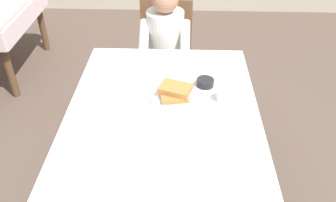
% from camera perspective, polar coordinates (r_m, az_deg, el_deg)
% --- Properties ---
extents(ground_plane, '(14.00, 14.00, 0.00)m').
position_cam_1_polar(ground_plane, '(2.55, -0.70, -14.97)').
color(ground_plane, brown).
extents(dining_table_main, '(1.12, 1.52, 0.74)m').
position_cam_1_polar(dining_table_main, '(2.08, -0.83, -3.73)').
color(dining_table_main, silver).
rests_on(dining_table_main, ground).
extents(chair_diner, '(0.44, 0.45, 0.93)m').
position_cam_1_polar(chair_diner, '(3.12, -0.33, 8.51)').
color(chair_diner, brown).
rests_on(chair_diner, ground).
extents(diner_person, '(0.40, 0.43, 1.12)m').
position_cam_1_polar(diner_person, '(2.92, -0.47, 9.48)').
color(diner_person, silver).
rests_on(diner_person, ground).
extents(plate_breakfast, '(0.28, 0.28, 0.02)m').
position_cam_1_polar(plate_breakfast, '(2.12, 0.87, 0.57)').
color(plate_breakfast, white).
rests_on(plate_breakfast, dining_table_main).
extents(breakfast_stack, '(0.22, 0.20, 0.06)m').
position_cam_1_polar(breakfast_stack, '(2.10, 1.08, 1.52)').
color(breakfast_stack, '#A36B33').
rests_on(breakfast_stack, plate_breakfast).
extents(cup_coffee, '(0.11, 0.08, 0.08)m').
position_cam_1_polar(cup_coffee, '(2.11, 8.96, 0.95)').
color(cup_coffee, white).
rests_on(cup_coffee, dining_table_main).
extents(bowl_butter, '(0.11, 0.11, 0.04)m').
position_cam_1_polar(bowl_butter, '(2.24, 5.98, 2.97)').
color(bowl_butter, black).
rests_on(bowl_butter, dining_table_main).
extents(syrup_pitcher, '(0.08, 0.08, 0.07)m').
position_cam_1_polar(syrup_pitcher, '(2.24, -5.41, 3.46)').
color(syrup_pitcher, silver).
rests_on(syrup_pitcher, dining_table_main).
extents(fork_left_of_plate, '(0.02, 0.18, 0.00)m').
position_cam_1_polar(fork_left_of_plate, '(2.12, -4.28, 0.25)').
color(fork_left_of_plate, silver).
rests_on(fork_left_of_plate, dining_table_main).
extents(knife_right_of_plate, '(0.03, 0.20, 0.00)m').
position_cam_1_polar(knife_right_of_plate, '(2.12, 6.00, 0.02)').
color(knife_right_of_plate, silver).
rests_on(knife_right_of_plate, dining_table_main).
extents(spoon_near_edge, '(0.15, 0.05, 0.00)m').
position_cam_1_polar(spoon_near_edge, '(1.89, 1.22, -5.10)').
color(spoon_near_edge, silver).
rests_on(spoon_near_edge, dining_table_main).
extents(napkin_folded, '(0.18, 0.13, 0.01)m').
position_cam_1_polar(napkin_folded, '(2.02, -8.71, -2.33)').
color(napkin_folded, white).
rests_on(napkin_folded, dining_table_main).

